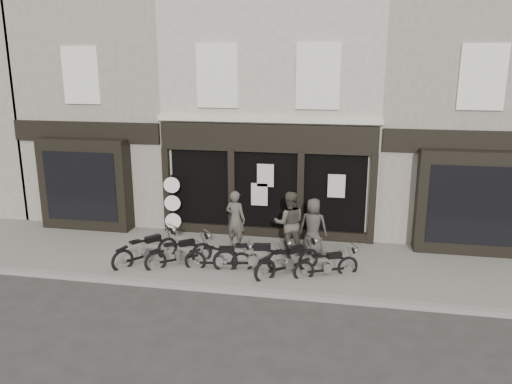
% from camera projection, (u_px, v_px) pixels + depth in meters
% --- Properties ---
extents(ground_plane, '(90.00, 90.00, 0.00)m').
position_uv_depth(ground_plane, '(248.00, 274.00, 14.13)').
color(ground_plane, '#2D2B28').
rests_on(ground_plane, ground).
extents(pavement, '(30.00, 4.20, 0.12)m').
position_uv_depth(pavement, '(254.00, 260.00, 14.97)').
color(pavement, slate).
rests_on(pavement, ground_plane).
extents(kerb, '(30.00, 0.25, 0.13)m').
position_uv_depth(kerb, '(238.00, 291.00, 12.93)').
color(kerb, gray).
rests_on(kerb, ground_plane).
extents(central_building, '(7.30, 6.22, 8.34)m').
position_uv_depth(central_building, '(280.00, 110.00, 18.78)').
color(central_building, '#BCB7A1').
rests_on(central_building, ground).
extents(neighbour_left, '(5.60, 6.73, 8.34)m').
position_uv_depth(neighbour_left, '(122.00, 109.00, 19.91)').
color(neighbour_left, gray).
rests_on(neighbour_left, ground).
extents(neighbour_right, '(5.60, 6.73, 8.34)m').
position_uv_depth(neighbour_right, '(458.00, 115.00, 17.57)').
color(neighbour_right, gray).
rests_on(neighbour_right, ground).
extents(motorcycle_0, '(1.53, 1.86, 1.04)m').
position_uv_depth(motorcycle_0, '(146.00, 252.00, 14.63)').
color(motorcycle_0, black).
rests_on(motorcycle_0, ground).
extents(motorcycle_1, '(1.73, 1.50, 0.99)m').
position_uv_depth(motorcycle_1, '(180.00, 255.00, 14.45)').
color(motorcycle_1, black).
rests_on(motorcycle_1, ground).
extents(motorcycle_2, '(1.96, 0.54, 0.94)m').
position_uv_depth(motorcycle_2, '(219.00, 260.00, 14.15)').
color(motorcycle_2, black).
rests_on(motorcycle_2, ground).
extents(motorcycle_3, '(2.23, 0.72, 1.08)m').
position_uv_depth(motorcycle_3, '(253.00, 259.00, 14.06)').
color(motorcycle_3, black).
rests_on(motorcycle_3, ground).
extents(motorcycle_4, '(1.74, 1.69, 1.04)m').
position_uv_depth(motorcycle_4, '(288.00, 263.00, 13.82)').
color(motorcycle_4, black).
rests_on(motorcycle_4, ground).
extents(motorcycle_5, '(1.76, 1.05, 0.91)m').
position_uv_depth(motorcycle_5, '(327.00, 267.00, 13.70)').
color(motorcycle_5, black).
rests_on(motorcycle_5, ground).
extents(man_left, '(0.77, 0.61, 1.84)m').
position_uv_depth(man_left, '(236.00, 219.00, 15.66)').
color(man_left, '#46423A').
rests_on(man_left, pavement).
extents(man_centre, '(1.07, 0.90, 1.96)m').
position_uv_depth(man_centre, '(289.00, 223.00, 15.09)').
color(man_centre, '#444137').
rests_on(man_centre, pavement).
extents(man_right, '(0.91, 0.66, 1.73)m').
position_uv_depth(man_right, '(313.00, 226.00, 15.17)').
color(man_right, '#38342F').
rests_on(man_right, pavement).
extents(advert_sign_post, '(0.54, 0.35, 2.21)m').
position_uv_depth(advert_sign_post, '(173.00, 208.00, 16.75)').
color(advert_sign_post, black).
rests_on(advert_sign_post, ground).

